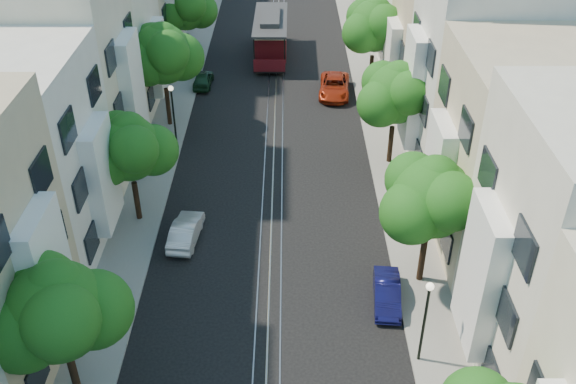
{
  "coord_description": "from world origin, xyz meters",
  "views": [
    {
      "loc": [
        0.85,
        -14.29,
        20.68
      ],
      "look_at": [
        0.9,
        13.38,
        2.2
      ],
      "focal_mm": 40.0,
      "sensor_mm": 36.0,
      "label": 1
    }
  ],
  "objects_px": {
    "tree_e_c": "(397,95)",
    "lamp_east": "(426,311)",
    "tree_w_a": "(59,313)",
    "cable_car": "(271,34)",
    "parked_car_w_far": "(203,79)",
    "tree_w_b": "(130,150)",
    "tree_w_c": "(163,55)",
    "lamp_west": "(173,107)",
    "tree_w_d": "(186,9)",
    "parked_car_e_mid": "(387,293)",
    "parked_car_w_mid": "(186,231)",
    "tree_e_b": "(433,200)",
    "parked_car_e_far": "(334,86)",
    "tree_e_d": "(375,27)"
  },
  "relations": [
    {
      "from": "lamp_west",
      "to": "parked_car_w_mid",
      "type": "xyz_separation_m",
      "value": [
        1.9,
        -9.82,
        -2.26
      ]
    },
    {
      "from": "tree_e_c",
      "to": "lamp_east",
      "type": "height_order",
      "value": "tree_e_c"
    },
    {
      "from": "tree_w_a",
      "to": "cable_car",
      "type": "relative_size",
      "value": 0.77
    },
    {
      "from": "tree_e_d",
      "to": "parked_car_w_mid",
      "type": "distance_m",
      "value": 22.52
    },
    {
      "from": "tree_e_c",
      "to": "lamp_west",
      "type": "relative_size",
      "value": 1.57
    },
    {
      "from": "tree_e_d",
      "to": "parked_car_w_far",
      "type": "height_order",
      "value": "tree_e_d"
    },
    {
      "from": "tree_w_c",
      "to": "parked_car_e_mid",
      "type": "distance_m",
      "value": 21.99
    },
    {
      "from": "tree_w_a",
      "to": "parked_car_e_mid",
      "type": "distance_m",
      "value": 14.35
    },
    {
      "from": "tree_w_d",
      "to": "parked_car_e_mid",
      "type": "relative_size",
      "value": 1.95
    },
    {
      "from": "tree_e_c",
      "to": "parked_car_e_far",
      "type": "xyz_separation_m",
      "value": [
        -2.86,
        9.94,
        -3.94
      ]
    },
    {
      "from": "tree_e_b",
      "to": "tree_e_d",
      "type": "height_order",
      "value": "tree_e_d"
    },
    {
      "from": "tree_w_c",
      "to": "parked_car_e_mid",
      "type": "height_order",
      "value": "tree_w_c"
    },
    {
      "from": "tree_w_a",
      "to": "parked_car_w_far",
      "type": "relative_size",
      "value": 1.99
    },
    {
      "from": "tree_w_b",
      "to": "parked_car_w_mid",
      "type": "relative_size",
      "value": 1.76
    },
    {
      "from": "tree_w_d",
      "to": "parked_car_e_mid",
      "type": "distance_m",
      "value": 31.38
    },
    {
      "from": "parked_car_e_mid",
      "to": "lamp_west",
      "type": "bearing_deg",
      "value": 133.82
    },
    {
      "from": "lamp_east",
      "to": "parked_car_w_mid",
      "type": "relative_size",
      "value": 1.17
    },
    {
      "from": "tree_w_c",
      "to": "tree_w_d",
      "type": "relative_size",
      "value": 1.09
    },
    {
      "from": "tree_e_c",
      "to": "tree_w_d",
      "type": "xyz_separation_m",
      "value": [
        -14.4,
        16.0,
        0.0
      ]
    },
    {
      "from": "tree_w_b",
      "to": "tree_w_c",
      "type": "height_order",
      "value": "tree_w_c"
    },
    {
      "from": "parked_car_e_mid",
      "to": "tree_w_b",
      "type": "bearing_deg",
      "value": 157.61
    },
    {
      "from": "parked_car_e_far",
      "to": "tree_e_d",
      "type": "bearing_deg",
      "value": 25.53
    },
    {
      "from": "tree_e_c",
      "to": "parked_car_w_mid",
      "type": "relative_size",
      "value": 1.83
    },
    {
      "from": "tree_e_c",
      "to": "parked_car_e_far",
      "type": "distance_m",
      "value": 11.07
    },
    {
      "from": "tree_e_c",
      "to": "parked_car_w_far",
      "type": "height_order",
      "value": "tree_e_c"
    },
    {
      "from": "lamp_west",
      "to": "tree_w_c",
      "type": "bearing_deg",
      "value": 105.75
    },
    {
      "from": "tree_e_b",
      "to": "tree_w_a",
      "type": "xyz_separation_m",
      "value": [
        -14.4,
        -7.0,
        0.0
      ]
    },
    {
      "from": "tree_e_d",
      "to": "tree_w_c",
      "type": "xyz_separation_m",
      "value": [
        -14.4,
        -6.0,
        0.2
      ]
    },
    {
      "from": "parked_car_e_far",
      "to": "tree_w_b",
      "type": "bearing_deg",
      "value": -120.67
    },
    {
      "from": "tree_w_c",
      "to": "lamp_west",
      "type": "bearing_deg",
      "value": -74.25
    },
    {
      "from": "parked_car_w_mid",
      "to": "lamp_east",
      "type": "bearing_deg",
      "value": 148.54
    },
    {
      "from": "tree_e_c",
      "to": "tree_e_d",
      "type": "xyz_separation_m",
      "value": [
        0.0,
        11.0,
        0.27
      ]
    },
    {
      "from": "tree_e_d",
      "to": "tree_w_c",
      "type": "bearing_deg",
      "value": -157.38
    },
    {
      "from": "tree_e_c",
      "to": "parked_car_w_mid",
      "type": "height_order",
      "value": "tree_e_c"
    },
    {
      "from": "lamp_east",
      "to": "cable_car",
      "type": "relative_size",
      "value": 0.48
    },
    {
      "from": "tree_w_c",
      "to": "tree_w_d",
      "type": "bearing_deg",
      "value": 90.0
    },
    {
      "from": "tree_e_d",
      "to": "parked_car_e_far",
      "type": "height_order",
      "value": "tree_e_d"
    },
    {
      "from": "tree_w_d",
      "to": "parked_car_e_mid",
      "type": "height_order",
      "value": "tree_w_d"
    },
    {
      "from": "lamp_east",
      "to": "cable_car",
      "type": "distance_m",
      "value": 34.15
    },
    {
      "from": "tree_w_b",
      "to": "lamp_east",
      "type": "bearing_deg",
      "value": -36.58
    },
    {
      "from": "tree_w_a",
      "to": "cable_car",
      "type": "height_order",
      "value": "tree_w_a"
    },
    {
      "from": "cable_car",
      "to": "parked_car_e_far",
      "type": "xyz_separation_m",
      "value": [
        4.9,
        -7.54,
        -1.32
      ]
    },
    {
      "from": "tree_e_d",
      "to": "tree_w_b",
      "type": "bearing_deg",
      "value": -130.27
    },
    {
      "from": "tree_e_b",
      "to": "lamp_west",
      "type": "height_order",
      "value": "tree_e_b"
    },
    {
      "from": "tree_e_c",
      "to": "tree_w_b",
      "type": "height_order",
      "value": "tree_e_c"
    },
    {
      "from": "tree_w_d",
      "to": "parked_car_e_far",
      "type": "height_order",
      "value": "tree_w_d"
    },
    {
      "from": "tree_e_c",
      "to": "lamp_east",
      "type": "distance_m",
      "value": 16.1
    },
    {
      "from": "lamp_west",
      "to": "parked_car_e_far",
      "type": "height_order",
      "value": "lamp_west"
    },
    {
      "from": "tree_e_b",
      "to": "parked_car_w_mid",
      "type": "relative_size",
      "value": 1.87
    },
    {
      "from": "tree_w_c",
      "to": "parked_car_w_mid",
      "type": "relative_size",
      "value": 1.99
    }
  ]
}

